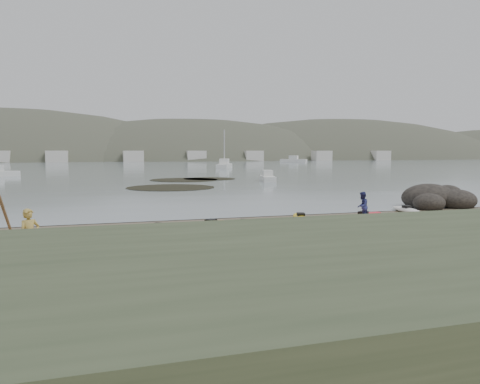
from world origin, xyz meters
name	(u,v)px	position (x,y,z in m)	size (l,w,h in m)	color
ground	(240,218)	(0.00, 0.00, 0.00)	(600.00, 600.00, 0.00)	tan
wet_sand	(242,219)	(0.00, -0.30, 0.00)	(60.00, 60.00, 0.00)	brown
water	(108,157)	(0.00, 300.00, 0.01)	(1200.00, 1200.00, 0.00)	slate
bluff	(479,283)	(0.00, -17.50, 1.00)	(60.00, 8.00, 2.00)	#475138
kayaks	(274,223)	(0.74, -3.41, 0.17)	(18.89, 7.99, 0.34)	red
person_west	(30,236)	(-10.05, -8.24, 0.94)	(0.69, 0.45, 1.88)	#AB9144
person_east	(362,206)	(6.18, -2.89, 0.80)	(0.77, 0.60, 1.59)	navy
rock_cluster	(438,203)	(14.71, 1.25, 0.26)	(5.45, 4.03, 1.93)	black
kelp_mats	(186,182)	(2.69, 31.02, 0.03)	(15.60, 21.89, 0.04)	black
moored_boats	(138,164)	(1.93, 91.55, 0.60)	(112.47, 97.76, 1.35)	silver
far_hills	(199,192)	(39.38, 193.97, -15.93)	(550.00, 135.00, 80.00)	#384235
far_town	(136,156)	(6.00, 145.00, 2.00)	(199.00, 5.00, 4.00)	beige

